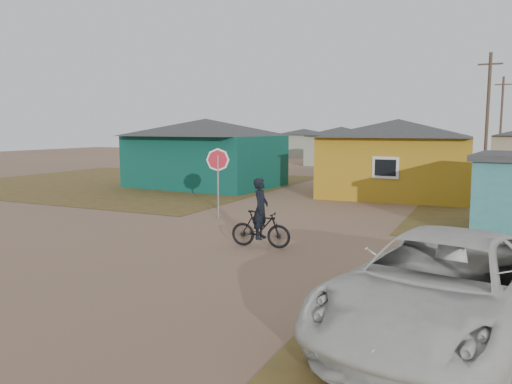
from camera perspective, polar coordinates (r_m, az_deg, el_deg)
ground at (r=14.24m, az=-4.16°, el=-6.64°), size 120.00×120.00×0.00m
grass_nw at (r=32.73m, az=-14.45°, el=1.05°), size 20.00×18.00×0.00m
house_teal at (r=29.80m, az=-5.75°, el=4.60°), size 8.93×7.08×4.00m
house_yellow at (r=26.43m, az=15.83°, el=3.92°), size 7.72×6.76×3.90m
house_pale_west at (r=47.81m, az=9.68°, el=5.29°), size 7.04×6.15×3.60m
house_pale_north at (r=61.67m, az=5.49°, el=5.68°), size 6.28×5.81×3.40m
utility_pole_near at (r=34.05m, az=24.92°, el=7.81°), size 1.40×0.20×8.00m
utility_pole_far at (r=50.05m, az=26.22°, el=7.35°), size 1.40×0.20×8.00m
stop_sign at (r=18.96m, az=-4.38°, el=2.82°), size 0.87×0.19×2.68m
cyclist at (r=14.42m, az=0.54°, el=-3.47°), size 1.83×0.71×2.01m
vehicle at (r=8.88m, az=20.41°, el=-10.07°), size 3.88×6.49×1.69m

